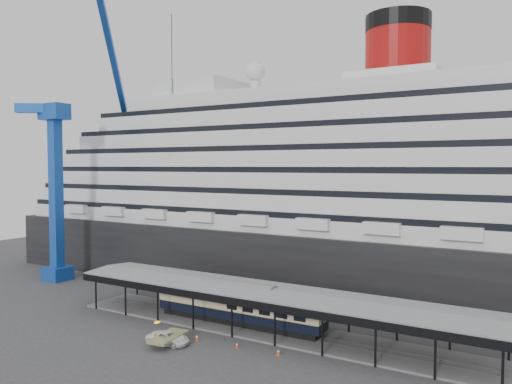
# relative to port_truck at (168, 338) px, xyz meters

# --- Properties ---
(ground) EXTENTS (200.00, 200.00, 0.00)m
(ground) POSITION_rel_port_truck_xyz_m (7.87, 4.75, -0.70)
(ground) COLOR #39393C
(ground) RESTS_ON ground
(cruise_ship) EXTENTS (130.00, 30.00, 43.90)m
(cruise_ship) POSITION_rel_port_truck_xyz_m (7.92, 36.75, 17.65)
(cruise_ship) COLOR black
(cruise_ship) RESTS_ON ground
(platform_canopy) EXTENTS (56.00, 9.18, 5.30)m
(platform_canopy) POSITION_rel_port_truck_xyz_m (7.87, 9.75, 1.66)
(platform_canopy) COLOR slate
(platform_canopy) RESTS_ON ground
(crane_blue) EXTENTS (22.63, 19.19, 47.60)m
(crane_blue) POSITION_rel_port_truck_xyz_m (-37.24, 15.37, 19.26)
(crane_blue) COLOR #1649AB
(crane_blue) RESTS_ON ground
(port_truck) EXTENTS (5.29, 2.90, 1.40)m
(port_truck) POSITION_rel_port_truck_xyz_m (0.00, 0.00, 0.00)
(port_truck) COLOR white
(port_truck) RESTS_ON ground
(pullman_carriage) EXTENTS (23.40, 3.31, 22.94)m
(pullman_carriage) POSITION_rel_port_truck_xyz_m (3.26, 9.75, 2.07)
(pullman_carriage) COLOR black
(pullman_carriage) RESTS_ON ground
(traffic_cone_left) EXTENTS (0.52, 0.52, 0.77)m
(traffic_cone_left) POSITION_rel_port_truck_xyz_m (2.15, 2.54, -0.32)
(traffic_cone_left) COLOR #F3580D
(traffic_cone_left) RESTS_ON ground
(traffic_cone_mid) EXTENTS (0.46, 0.46, 0.68)m
(traffic_cone_mid) POSITION_rel_port_truck_xyz_m (7.41, 2.98, -0.36)
(traffic_cone_mid) COLOR #F7440D
(traffic_cone_mid) RESTS_ON ground
(traffic_cone_right) EXTENTS (0.51, 0.51, 0.75)m
(traffic_cone_right) POSITION_rel_port_truck_xyz_m (12.43, 3.38, -0.33)
(traffic_cone_right) COLOR #F25B0D
(traffic_cone_right) RESTS_ON ground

